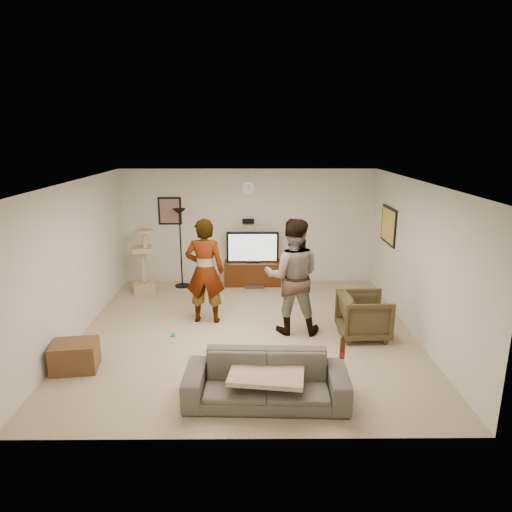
{
  "coord_description": "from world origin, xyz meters",
  "views": [
    {
      "loc": [
        0.1,
        -6.99,
        3.22
      ],
      "look_at": [
        0.15,
        0.2,
        1.27
      ],
      "focal_mm": 31.74,
      "sensor_mm": 36.0,
      "label": 1
    }
  ],
  "objects_px": {
    "beer_bottle": "(342,348)",
    "armchair": "(364,316)",
    "floor_lamp": "(181,249)",
    "person_left": "(205,271)",
    "sofa": "(266,380)",
    "tv_stand": "(253,273)",
    "person_right": "(292,276)",
    "tv": "(253,247)",
    "side_table": "(75,356)",
    "cat_tree": "(143,261)"
  },
  "relations": [
    {
      "from": "beer_bottle",
      "to": "armchair",
      "type": "xyz_separation_m",
      "value": [
        0.72,
        1.85,
        -0.35
      ]
    },
    {
      "from": "floor_lamp",
      "to": "person_left",
      "type": "distance_m",
      "value": 2.03
    },
    {
      "from": "floor_lamp",
      "to": "sofa",
      "type": "height_order",
      "value": "floor_lamp"
    },
    {
      "from": "tv_stand",
      "to": "person_left",
      "type": "relative_size",
      "value": 0.66
    },
    {
      "from": "person_right",
      "to": "armchair",
      "type": "relative_size",
      "value": 2.43
    },
    {
      "from": "tv",
      "to": "side_table",
      "type": "relative_size",
      "value": 1.84
    },
    {
      "from": "tv",
      "to": "side_table",
      "type": "distance_m",
      "value": 4.53
    },
    {
      "from": "cat_tree",
      "to": "person_right",
      "type": "height_order",
      "value": "person_right"
    },
    {
      "from": "tv",
      "to": "floor_lamp",
      "type": "height_order",
      "value": "floor_lamp"
    },
    {
      "from": "floor_lamp",
      "to": "beer_bottle",
      "type": "distance_m",
      "value": 5.12
    },
    {
      "from": "side_table",
      "to": "tv",
      "type": "bearing_deg",
      "value": 56.2
    },
    {
      "from": "armchair",
      "to": "side_table",
      "type": "height_order",
      "value": "armchair"
    },
    {
      "from": "tv_stand",
      "to": "side_table",
      "type": "bearing_deg",
      "value": -123.8
    },
    {
      "from": "sofa",
      "to": "side_table",
      "type": "xyz_separation_m",
      "value": [
        -2.66,
        0.8,
        -0.09
      ]
    },
    {
      "from": "side_table",
      "to": "armchair",
      "type": "bearing_deg",
      "value": 13.8
    },
    {
      "from": "floor_lamp",
      "to": "side_table",
      "type": "relative_size",
      "value": 2.77
    },
    {
      "from": "sofa",
      "to": "tv",
      "type": "bearing_deg",
      "value": 94.22
    },
    {
      "from": "beer_bottle",
      "to": "side_table",
      "type": "xyz_separation_m",
      "value": [
        -3.58,
        0.8,
        -0.51
      ]
    },
    {
      "from": "sofa",
      "to": "armchair",
      "type": "distance_m",
      "value": 2.48
    },
    {
      "from": "person_right",
      "to": "side_table",
      "type": "relative_size",
      "value": 3.14
    },
    {
      "from": "person_left",
      "to": "beer_bottle",
      "type": "xyz_separation_m",
      "value": [
        1.91,
        -2.5,
        -0.22
      ]
    },
    {
      "from": "person_left",
      "to": "person_right",
      "type": "height_order",
      "value": "person_right"
    },
    {
      "from": "person_left",
      "to": "side_table",
      "type": "xyz_separation_m",
      "value": [
        -1.67,
        -1.7,
        -0.72
      ]
    },
    {
      "from": "person_right",
      "to": "armchair",
      "type": "height_order",
      "value": "person_right"
    },
    {
      "from": "floor_lamp",
      "to": "side_table",
      "type": "distance_m",
      "value": 3.78
    },
    {
      "from": "person_left",
      "to": "floor_lamp",
      "type": "bearing_deg",
      "value": -66.02
    },
    {
      "from": "person_left",
      "to": "beer_bottle",
      "type": "relative_size",
      "value": 7.41
    },
    {
      "from": "side_table",
      "to": "sofa",
      "type": "bearing_deg",
      "value": -16.67
    },
    {
      "from": "person_left",
      "to": "sofa",
      "type": "relative_size",
      "value": 0.93
    },
    {
      "from": "sofa",
      "to": "side_table",
      "type": "bearing_deg",
      "value": 165.45
    },
    {
      "from": "cat_tree",
      "to": "armchair",
      "type": "xyz_separation_m",
      "value": [
        4.09,
        -2.21,
        -0.31
      ]
    },
    {
      "from": "armchair",
      "to": "side_table",
      "type": "xyz_separation_m",
      "value": [
        -4.3,
        -1.06,
        -0.16
      ]
    },
    {
      "from": "sofa",
      "to": "floor_lamp",
      "type": "bearing_deg",
      "value": 113.25
    },
    {
      "from": "armchair",
      "to": "tv_stand",
      "type": "bearing_deg",
      "value": 32.56
    },
    {
      "from": "tv_stand",
      "to": "sofa",
      "type": "xyz_separation_m",
      "value": [
        0.17,
        -4.52,
        0.04
      ]
    },
    {
      "from": "person_left",
      "to": "armchair",
      "type": "relative_size",
      "value": 2.34
    },
    {
      "from": "sofa",
      "to": "armchair",
      "type": "bearing_deg",
      "value": 50.56
    },
    {
      "from": "cat_tree",
      "to": "side_table",
      "type": "bearing_deg",
      "value": -93.75
    },
    {
      "from": "floor_lamp",
      "to": "beer_bottle",
      "type": "bearing_deg",
      "value": -59.22
    },
    {
      "from": "cat_tree",
      "to": "person_left",
      "type": "xyz_separation_m",
      "value": [
        1.46,
        -1.57,
        0.25
      ]
    },
    {
      "from": "floor_lamp",
      "to": "cat_tree",
      "type": "bearing_deg",
      "value": -155.99
    },
    {
      "from": "person_right",
      "to": "side_table",
      "type": "xyz_separation_m",
      "value": [
        -3.15,
        -1.27,
        -0.76
      ]
    },
    {
      "from": "sofa",
      "to": "person_left",
      "type": "bearing_deg",
      "value": 113.72
    },
    {
      "from": "tv",
      "to": "cat_tree",
      "type": "relative_size",
      "value": 0.83
    },
    {
      "from": "person_right",
      "to": "beer_bottle",
      "type": "height_order",
      "value": "person_right"
    },
    {
      "from": "floor_lamp",
      "to": "armchair",
      "type": "distance_m",
      "value": 4.23
    },
    {
      "from": "floor_lamp",
      "to": "person_left",
      "type": "height_order",
      "value": "person_left"
    },
    {
      "from": "cat_tree",
      "to": "person_right",
      "type": "relative_size",
      "value": 0.7
    },
    {
      "from": "beer_bottle",
      "to": "side_table",
      "type": "height_order",
      "value": "beer_bottle"
    },
    {
      "from": "sofa",
      "to": "beer_bottle",
      "type": "bearing_deg",
      "value": 2.12
    }
  ]
}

